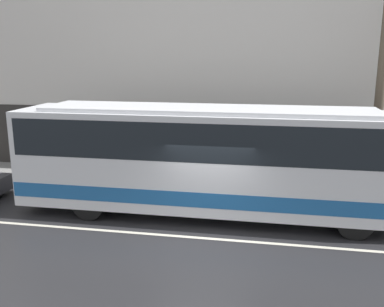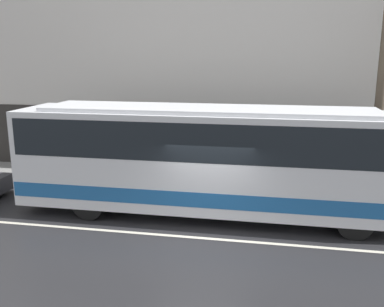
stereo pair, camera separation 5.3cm
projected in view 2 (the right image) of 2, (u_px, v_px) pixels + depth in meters
The scene contains 6 objects.
ground_plane at pixel (205, 238), 11.86m from camera, with size 60.00×60.00×0.00m, color #262628.
sidewalk at pixel (226, 182), 16.73m from camera, with size 60.00×2.23×0.16m.
building_facade at pixel (232, 16), 16.48m from camera, with size 60.00×0.35×13.28m.
lane_stripe at pixel (205, 238), 11.86m from camera, with size 54.00×0.14×0.01m.
transit_bus at pixel (207, 156), 13.20m from camera, with size 11.81×2.50×3.42m.
utility_pole_near at pixel (381, 90), 14.47m from camera, with size 0.32×0.32×7.27m.
Camera 2 is at (1.68, -10.88, 5.01)m, focal length 40.00 mm.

